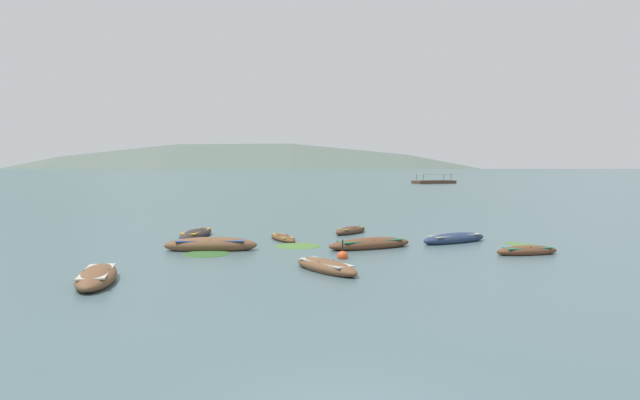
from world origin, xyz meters
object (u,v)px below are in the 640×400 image
at_px(rowboat_1, 370,244).
at_px(rowboat_6, 527,251).
at_px(rowboat_5, 454,239).
at_px(rowboat_7, 211,245).
at_px(rowboat_8, 283,238).
at_px(rowboat_2, 326,267).
at_px(rowboat_0, 97,277).
at_px(rowboat_4, 351,231).
at_px(rowboat_3, 196,234).
at_px(mooring_buoy, 343,256).
at_px(ferry_0, 434,182).

relative_size(rowboat_1, rowboat_6, 1.49).
distance_m(rowboat_5, rowboat_7, 12.71).
distance_m(rowboat_6, rowboat_8, 12.57).
xyz_separation_m(rowboat_2, rowboat_5, (7.61, 7.63, 0.02)).
bearing_deg(rowboat_0, rowboat_7, 67.00).
height_order(rowboat_0, rowboat_4, rowboat_0).
bearing_deg(rowboat_6, rowboat_8, 151.29).
distance_m(rowboat_2, rowboat_4, 12.40).
height_order(rowboat_3, rowboat_4, rowboat_3).
distance_m(rowboat_0, mooring_buoy, 10.15).
distance_m(rowboat_2, rowboat_3, 12.80).
bearing_deg(mooring_buoy, rowboat_8, 110.95).
bearing_deg(ferry_0, rowboat_3, -113.54).
bearing_deg(rowboat_7, rowboat_1, 0.09).
xyz_separation_m(rowboat_1, rowboat_2, (-2.77, -5.95, -0.02)).
bearing_deg(rowboat_0, rowboat_1, 34.19).
distance_m(rowboat_3, ferry_0, 107.84).
relative_size(rowboat_7, mooring_buoy, 4.61).
bearing_deg(rowboat_8, rowboat_6, -28.71).
xyz_separation_m(rowboat_6, rowboat_7, (-14.57, 2.60, 0.08)).
relative_size(rowboat_4, rowboat_6, 0.92).
xyz_separation_m(rowboat_5, rowboat_6, (1.98, -4.30, -0.04)).
relative_size(rowboat_0, mooring_buoy, 4.33).
distance_m(rowboat_1, rowboat_7, 7.75).
relative_size(rowboat_6, ferry_0, 0.30).
xyz_separation_m(rowboat_2, rowboat_4, (2.70, 12.10, -0.01)).
bearing_deg(rowboat_6, rowboat_0, -164.87).
bearing_deg(rowboat_0, rowboat_2, 10.14).
distance_m(rowboat_3, rowboat_7, 5.36).
distance_m(rowboat_3, rowboat_8, 5.21).
xyz_separation_m(rowboat_4, rowboat_6, (6.89, -8.77, -0.00)).
relative_size(rowboat_7, ferry_0, 0.42).
distance_m(rowboat_5, ferry_0, 106.40).
xyz_separation_m(rowboat_7, ferry_0, (41.71, 104.04, 0.20)).
distance_m(rowboat_4, mooring_buoy, 9.31).
bearing_deg(rowboat_3, rowboat_4, 6.26).
xyz_separation_m(rowboat_0, rowboat_5, (15.73, 9.08, -0.01)).
bearing_deg(ferry_0, rowboat_6, -104.28).
bearing_deg(ferry_0, rowboat_5, -105.88).
distance_m(rowboat_3, mooring_buoy, 11.00).
bearing_deg(rowboat_3, rowboat_6, -26.01).
xyz_separation_m(rowboat_3, rowboat_6, (15.94, -7.78, -0.02)).
xyz_separation_m(rowboat_8, ferry_0, (38.16, 100.60, 0.32)).
bearing_deg(ferry_0, mooring_buoy, -108.45).
bearing_deg(ferry_0, rowboat_1, -108.08).
xyz_separation_m(rowboat_5, rowboat_7, (-12.59, -1.70, 0.05)).
distance_m(rowboat_1, rowboat_2, 6.56).
height_order(rowboat_3, rowboat_7, rowboat_7).
xyz_separation_m(rowboat_0, rowboat_2, (8.12, 1.45, -0.03)).
bearing_deg(rowboat_4, rowboat_6, -51.83).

